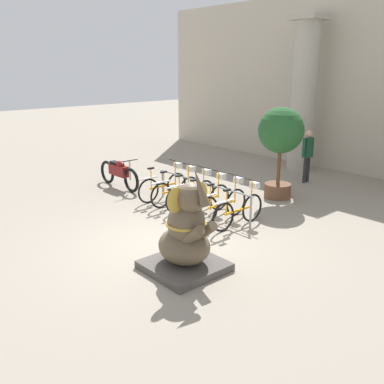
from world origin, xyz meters
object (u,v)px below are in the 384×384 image
(bicycle_2, at_px, (192,193))
(elephant_statue, at_px, (186,236))
(bicycle_1, at_px, (177,189))
(bicycle_5, at_px, (239,209))
(person_pedestrian, at_px, (308,151))
(potted_tree, at_px, (281,137))
(bicycle_3, at_px, (206,198))
(motorcycle, at_px, (119,173))
(bicycle_0, at_px, (164,185))
(bicycle_4, at_px, (223,203))

(bicycle_2, relative_size, elephant_statue, 0.84)
(bicycle_1, relative_size, elephant_statue, 0.84)
(bicycle_1, xyz_separation_m, bicycle_5, (2.23, 0.04, 0.00))
(person_pedestrian, height_order, potted_tree, potted_tree)
(bicycle_3, bearing_deg, bicycle_5, -0.58)
(bicycle_3, relative_size, motorcycle, 0.80)
(bicycle_0, xyz_separation_m, bicycle_2, (1.11, 0.06, 0.00))
(bicycle_0, bearing_deg, bicycle_3, 1.73)
(bicycle_2, relative_size, bicycle_5, 1.00)
(bicycle_1, xyz_separation_m, bicycle_2, (0.56, 0.05, 0.00))
(bicycle_2, height_order, bicycle_3, same)
(bicycle_4, relative_size, person_pedestrian, 1.00)
(bicycle_0, xyz_separation_m, elephant_statue, (3.68, -2.34, 0.26))
(bicycle_5, bearing_deg, motorcycle, -175.84)
(bicycle_3, distance_m, potted_tree, 2.81)
(bicycle_5, bearing_deg, potted_tree, 108.04)
(bicycle_3, height_order, potted_tree, potted_tree)
(bicycle_4, distance_m, potted_tree, 2.78)
(bicycle_2, bearing_deg, bicycle_5, -0.59)
(bicycle_1, distance_m, person_pedestrian, 4.64)
(bicycle_3, relative_size, potted_tree, 0.66)
(bicycle_4, distance_m, bicycle_5, 0.56)
(potted_tree, bearing_deg, bicycle_5, -71.96)
(bicycle_5, relative_size, potted_tree, 0.66)
(bicycle_5, distance_m, elephant_statue, 2.56)
(bicycle_3, height_order, elephant_statue, elephant_statue)
(bicycle_1, relative_size, bicycle_4, 1.00)
(elephant_statue, height_order, motorcycle, elephant_statue)
(bicycle_2, bearing_deg, bicycle_1, -174.44)
(bicycle_0, distance_m, bicycle_5, 2.78)
(bicycle_5, bearing_deg, bicycle_4, 176.28)
(bicycle_1, relative_size, potted_tree, 0.66)
(motorcycle, distance_m, potted_tree, 4.89)
(bicycle_2, relative_size, potted_tree, 0.66)
(motorcycle, distance_m, person_pedestrian, 5.90)
(bicycle_2, bearing_deg, bicycle_3, -0.59)
(bicycle_0, relative_size, bicycle_3, 1.00)
(bicycle_0, relative_size, bicycle_4, 1.00)
(bicycle_1, xyz_separation_m, motorcycle, (-2.39, -0.30, 0.06))
(bicycle_4, relative_size, motorcycle, 0.80)
(bicycle_1, xyz_separation_m, bicycle_4, (1.67, 0.07, 0.00))
(bicycle_4, xyz_separation_m, person_pedestrian, (-0.66, 4.42, 0.59))
(bicycle_1, distance_m, bicycle_5, 2.23)
(bicycle_3, bearing_deg, person_pedestrian, 91.37)
(bicycle_1, relative_size, motorcycle, 0.80)
(bicycle_4, bearing_deg, person_pedestrian, 98.53)
(bicycle_0, xyz_separation_m, person_pedestrian, (1.56, 4.50, 0.59))
(bicycle_3, height_order, person_pedestrian, person_pedestrian)
(bicycle_0, bearing_deg, bicycle_4, 1.94)
(bicycle_1, xyz_separation_m, potted_tree, (1.42, 2.51, 1.31))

